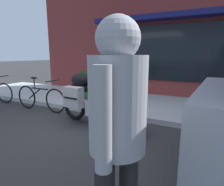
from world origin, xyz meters
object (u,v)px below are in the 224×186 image
object	(u,v)px
touring_motorcycle	(93,98)
pedestrian_walking	(117,118)
parked_bicycle	(40,98)
sandwich_board_sign	(92,85)

from	to	relation	value
touring_motorcycle	pedestrian_walking	xyz separation A→B (m)	(1.60, -2.21, 0.48)
parked_bicycle	pedestrian_walking	world-z (taller)	pedestrian_walking
touring_motorcycle	parked_bicycle	xyz separation A→B (m)	(-1.88, 0.29, -0.25)
parked_bicycle	pedestrian_walking	size ratio (longest dim) A/B	0.98
touring_motorcycle	parked_bicycle	world-z (taller)	touring_motorcycle
sandwich_board_sign	touring_motorcycle	bearing A→B (deg)	-55.99
touring_motorcycle	parked_bicycle	size ratio (longest dim) A/B	1.26
touring_motorcycle	pedestrian_walking	size ratio (longest dim) A/B	1.23
touring_motorcycle	sandwich_board_sign	size ratio (longest dim) A/B	2.40
touring_motorcycle	parked_bicycle	bearing A→B (deg)	171.33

